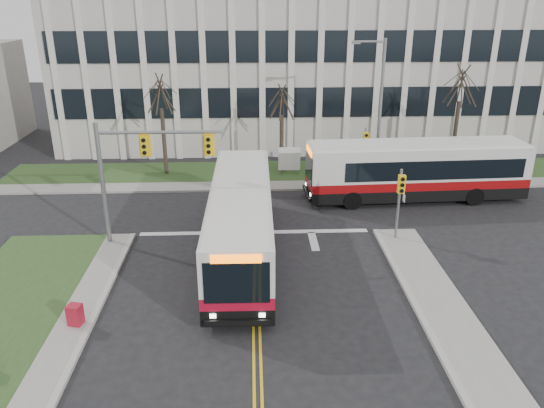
{
  "coord_description": "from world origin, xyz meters",
  "views": [
    {
      "loc": [
        -0.1,
        -17.23,
        11.77
      ],
      "look_at": [
        0.89,
        7.2,
        2.0
      ],
      "focal_mm": 35.0,
      "sensor_mm": 36.0,
      "label": 1
    }
  ],
  "objects_px": {
    "directory_sign": "(289,159)",
    "bus_cross": "(416,172)",
    "streetlight": "(378,104)",
    "bus_main": "(241,223)",
    "newspaper_box_red": "(75,316)"
  },
  "relations": [
    {
      "from": "directory_sign",
      "to": "bus_cross",
      "type": "distance_m",
      "value": 8.75
    },
    {
      "from": "streetlight",
      "to": "bus_cross",
      "type": "bearing_deg",
      "value": -63.29
    },
    {
      "from": "bus_main",
      "to": "newspaper_box_red",
      "type": "bearing_deg",
      "value": -136.96
    },
    {
      "from": "newspaper_box_red",
      "to": "streetlight",
      "type": "bearing_deg",
      "value": 61.25
    },
    {
      "from": "bus_main",
      "to": "directory_sign",
      "type": "bearing_deg",
      "value": 75.82
    },
    {
      "from": "streetlight",
      "to": "bus_cross",
      "type": "height_order",
      "value": "streetlight"
    },
    {
      "from": "bus_cross",
      "to": "newspaper_box_red",
      "type": "height_order",
      "value": "bus_cross"
    },
    {
      "from": "streetlight",
      "to": "bus_main",
      "type": "relative_size",
      "value": 0.72
    },
    {
      "from": "streetlight",
      "to": "newspaper_box_red",
      "type": "height_order",
      "value": "streetlight"
    },
    {
      "from": "bus_main",
      "to": "newspaper_box_red",
      "type": "height_order",
      "value": "bus_main"
    },
    {
      "from": "directory_sign",
      "to": "bus_cross",
      "type": "relative_size",
      "value": 0.15
    },
    {
      "from": "streetlight",
      "to": "bus_cross",
      "type": "relative_size",
      "value": 0.71
    },
    {
      "from": "bus_main",
      "to": "bus_cross",
      "type": "bearing_deg",
      "value": 34.81
    },
    {
      "from": "directory_sign",
      "to": "bus_cross",
      "type": "xyz_separation_m",
      "value": [
        7.29,
        -4.8,
        0.56
      ]
    },
    {
      "from": "streetlight",
      "to": "newspaper_box_red",
      "type": "xyz_separation_m",
      "value": [
        -14.83,
        -16.24,
        -4.72
      ]
    }
  ]
}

